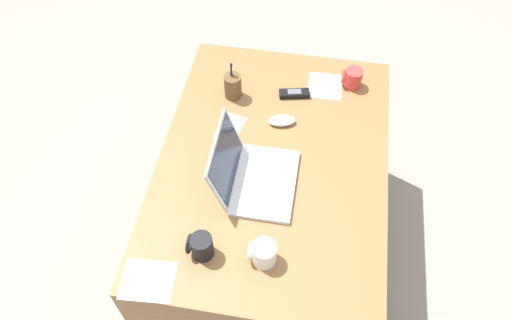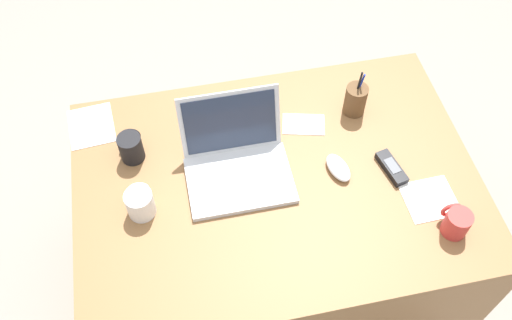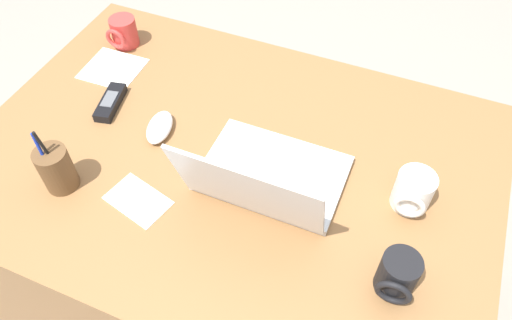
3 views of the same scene
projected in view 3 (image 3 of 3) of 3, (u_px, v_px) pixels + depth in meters
The scene contains 11 objects.
ground_plane at pixel (239, 288), 1.75m from camera, with size 6.00×6.00×0.00m, color gray.
desk at pixel (235, 235), 1.47m from camera, with size 1.28×0.90×0.74m, color olive.
laptop at pixel (266, 178), 1.08m from camera, with size 0.33×0.30×0.23m.
computer_mouse at pixel (160, 127), 1.22m from camera, with size 0.06×0.11×0.03m, color white.
coffee_mug_white at pixel (397, 276), 0.93m from camera, with size 0.08×0.09×0.10m.
coffee_mug_tall at pixel (413, 192), 1.06m from camera, with size 0.08×0.10×0.09m.
coffee_mug_spare at pixel (123, 32), 1.43m from camera, with size 0.08×0.09×0.09m.
cordless_phone at pixel (110, 102), 1.29m from camera, with size 0.07×0.14×0.03m.
pen_holder at pixel (56, 169), 1.09m from camera, with size 0.07×0.07×0.18m.
paper_note_left at pixel (113, 69), 1.39m from camera, with size 0.16×0.15×0.00m, color white.
paper_note_right at pixel (138, 200), 1.10m from camera, with size 0.14×0.09×0.00m, color white.
Camera 3 is at (-0.35, 0.68, 1.64)m, focal length 34.19 mm.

